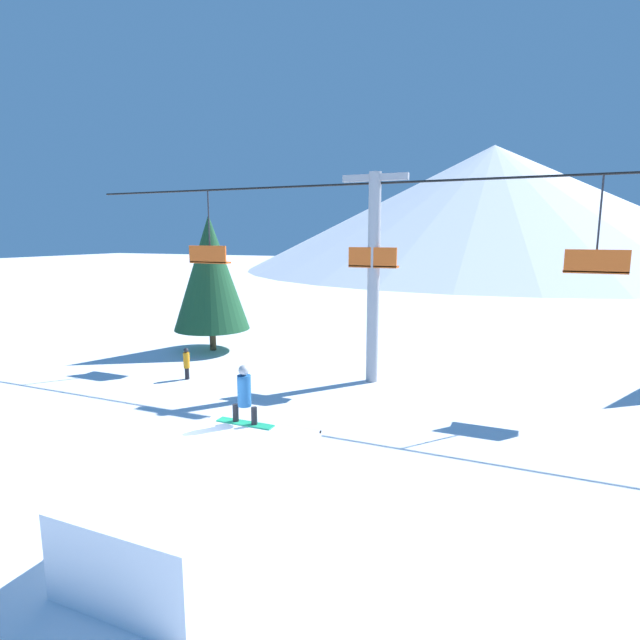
{
  "coord_description": "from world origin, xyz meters",
  "views": [
    {
      "loc": [
        6.51,
        -7.41,
        5.49
      ],
      "look_at": [
        1.35,
        4.81,
        3.22
      ],
      "focal_mm": 28.0,
      "sensor_mm": 36.0,
      "label": 1
    }
  ],
  "objects_px": {
    "pine_tree_near": "(210,273)",
    "distant_skier": "(187,362)",
    "snow_ramp": "(207,501)",
    "snowboarder": "(244,395)"
  },
  "relations": [
    {
      "from": "snow_ramp",
      "to": "distant_skier",
      "type": "xyz_separation_m",
      "value": [
        -6.78,
        8.18,
        -0.04
      ]
    },
    {
      "from": "pine_tree_near",
      "to": "distant_skier",
      "type": "height_order",
      "value": "pine_tree_near"
    },
    {
      "from": "snow_ramp",
      "to": "snowboarder",
      "type": "height_order",
      "value": "snowboarder"
    },
    {
      "from": "snowboarder",
      "to": "pine_tree_near",
      "type": "height_order",
      "value": "pine_tree_near"
    },
    {
      "from": "snow_ramp",
      "to": "snowboarder",
      "type": "bearing_deg",
      "value": 100.57
    },
    {
      "from": "snow_ramp",
      "to": "pine_tree_near",
      "type": "xyz_separation_m",
      "value": [
        -8.73,
        12.7,
        3.02
      ]
    },
    {
      "from": "snow_ramp",
      "to": "snowboarder",
      "type": "relative_size",
      "value": 3.44
    },
    {
      "from": "snowboarder",
      "to": "distant_skier",
      "type": "xyz_separation_m",
      "value": [
        -6.41,
        6.22,
        -1.41
      ]
    },
    {
      "from": "snow_ramp",
      "to": "pine_tree_near",
      "type": "height_order",
      "value": "pine_tree_near"
    },
    {
      "from": "snow_ramp",
      "to": "pine_tree_near",
      "type": "bearing_deg",
      "value": 124.51
    }
  ]
}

